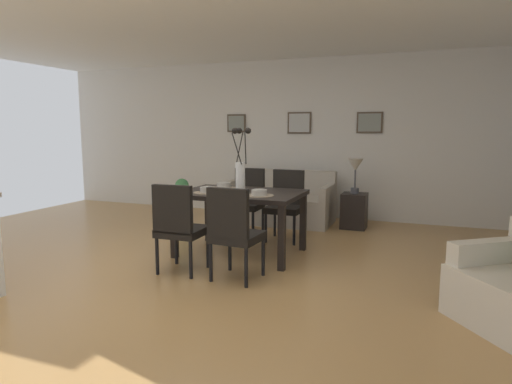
% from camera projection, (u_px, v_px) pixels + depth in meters
% --- Properties ---
extents(ground_plane, '(9.00, 9.00, 0.00)m').
position_uv_depth(ground_plane, '(206.00, 270.00, 4.62)').
color(ground_plane, tan).
extents(back_wall_panel, '(9.00, 0.10, 2.60)m').
position_uv_depth(back_wall_panel, '(294.00, 139.00, 7.44)').
color(back_wall_panel, silver).
rests_on(back_wall_panel, ground).
extents(ceiling_panel, '(9.00, 7.20, 0.08)m').
position_uv_depth(ceiling_panel, '(220.00, 15.00, 4.61)').
color(ceiling_panel, white).
extents(dining_table, '(1.40, 0.96, 0.74)m').
position_uv_depth(dining_table, '(240.00, 199.00, 5.12)').
color(dining_table, black).
rests_on(dining_table, ground).
extents(dining_chair_near_left, '(0.45, 0.45, 0.92)m').
position_uv_depth(dining_chair_near_left, '(179.00, 224.00, 4.44)').
color(dining_chair_near_left, black).
rests_on(dining_chair_near_left, ground).
extents(dining_chair_near_right, '(0.45, 0.45, 0.92)m').
position_uv_depth(dining_chair_near_right, '(247.00, 198.00, 6.09)').
color(dining_chair_near_right, black).
rests_on(dining_chair_near_right, ground).
extents(dining_chair_far_left, '(0.47, 0.47, 0.92)m').
position_uv_depth(dining_chair_far_left, '(234.00, 229.00, 4.21)').
color(dining_chair_far_left, black).
rests_on(dining_chair_far_left, ground).
extents(dining_chair_far_right, '(0.44, 0.44, 0.92)m').
position_uv_depth(dining_chair_far_right, '(286.00, 201.00, 5.84)').
color(dining_chair_far_right, black).
rests_on(dining_chair_far_right, ground).
extents(centerpiece_vase, '(0.21, 0.23, 0.73)m').
position_uv_depth(centerpiece_vase, '(240.00, 167.00, 5.07)').
color(centerpiece_vase, white).
rests_on(centerpiece_vase, dining_table).
extents(placemat_near_left, '(0.32, 0.32, 0.01)m').
position_uv_depth(placemat_near_left, '(208.00, 193.00, 5.02)').
color(placemat_near_left, '#7F705B').
rests_on(placemat_near_left, dining_table).
extents(bowl_near_left, '(0.17, 0.17, 0.07)m').
position_uv_depth(bowl_near_left, '(207.00, 189.00, 5.02)').
color(bowl_near_left, '#B2ADA3').
rests_on(bowl_near_left, dining_table).
extents(placemat_near_right, '(0.32, 0.32, 0.01)m').
position_uv_depth(placemat_near_right, '(224.00, 188.00, 5.42)').
color(placemat_near_right, '#7F705B').
rests_on(placemat_near_right, dining_table).
extents(bowl_near_right, '(0.17, 0.17, 0.07)m').
position_uv_depth(bowl_near_right, '(224.00, 185.00, 5.42)').
color(bowl_near_right, '#B2ADA3').
rests_on(bowl_near_right, dining_table).
extents(placemat_far_left, '(0.32, 0.32, 0.01)m').
position_uv_depth(placemat_far_left, '(259.00, 195.00, 4.80)').
color(placemat_far_left, '#7F705B').
rests_on(placemat_far_left, dining_table).
extents(bowl_far_left, '(0.17, 0.17, 0.07)m').
position_uv_depth(bowl_far_left, '(259.00, 192.00, 4.79)').
color(bowl_far_left, '#B2ADA3').
rests_on(bowl_far_left, dining_table).
extents(sofa, '(1.70, 0.84, 0.80)m').
position_uv_depth(sofa, '(278.00, 204.00, 7.00)').
color(sofa, '#B2A899').
rests_on(sofa, ground).
extents(side_table, '(0.36, 0.36, 0.52)m').
position_uv_depth(side_table, '(354.00, 211.00, 6.53)').
color(side_table, black).
rests_on(side_table, ground).
extents(table_lamp, '(0.22, 0.22, 0.51)m').
position_uv_depth(table_lamp, '(355.00, 168.00, 6.44)').
color(table_lamp, '#4C4C51').
rests_on(table_lamp, side_table).
extents(framed_picture_left, '(0.34, 0.03, 0.31)m').
position_uv_depth(framed_picture_left, '(236.00, 123.00, 7.70)').
color(framed_picture_left, '#473828').
extents(framed_picture_center, '(0.40, 0.03, 0.35)m').
position_uv_depth(framed_picture_center, '(299.00, 123.00, 7.30)').
color(framed_picture_center, '#473828').
extents(framed_picture_right, '(0.40, 0.03, 0.33)m').
position_uv_depth(framed_picture_right, '(370.00, 123.00, 6.89)').
color(framed_picture_right, '#473828').
extents(potted_plant, '(0.36, 0.36, 0.67)m').
position_uv_depth(potted_plant, '(181.00, 197.00, 7.17)').
color(potted_plant, silver).
rests_on(potted_plant, ground).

